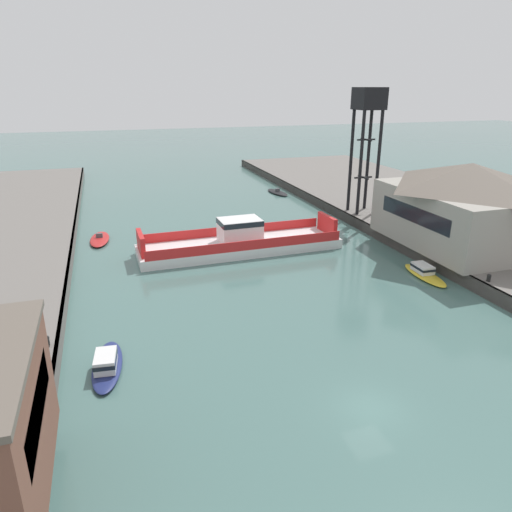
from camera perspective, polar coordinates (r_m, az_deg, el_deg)
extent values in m
plane|color=#476B66|center=(30.57, 13.68, -17.47)|extent=(400.00, 400.00, 0.00)
cube|color=#423D38|center=(44.17, -22.07, -5.13)|extent=(0.30, 140.00, 1.37)
cube|color=#423D38|center=(54.33, 19.44, -0.17)|extent=(0.30, 140.00, 1.37)
cube|color=silver|center=(55.21, -1.93, 1.16)|extent=(23.65, 6.76, 1.10)
cube|color=red|center=(57.66, -2.85, 3.11)|extent=(22.57, 0.65, 1.10)
cube|color=red|center=(52.11, -0.95, 1.29)|extent=(22.57, 0.65, 1.10)
cube|color=silver|center=(54.62, -1.96, 3.09)|extent=(4.78, 3.52, 2.78)
cube|color=black|center=(54.33, -1.97, 4.14)|extent=(4.82, 3.56, 0.60)
cube|color=red|center=(58.87, 8.59, 3.82)|extent=(0.60, 4.36, 2.20)
cube|color=red|center=(52.66, -13.73, 1.54)|extent=(0.60, 4.36, 2.20)
ellipsoid|color=red|center=(61.97, -18.36, 1.94)|extent=(2.79, 6.60, 0.49)
cube|color=#4C4C51|center=(61.83, -18.41, 2.38)|extent=(0.82, 0.47, 0.50)
ellipsoid|color=navy|center=(34.68, -17.51, -12.53)|extent=(2.65, 6.76, 0.42)
cube|color=silver|center=(33.91, -17.71, -11.99)|extent=(1.61, 2.44, 0.96)
cube|color=black|center=(33.85, -17.73, -11.81)|extent=(1.66, 2.51, 0.29)
ellipsoid|color=black|center=(85.66, 2.61, 7.69)|extent=(2.89, 6.70, 0.40)
cube|color=#4C4C51|center=(85.57, 2.61, 7.99)|extent=(0.78, 0.49, 0.50)
ellipsoid|color=yellow|center=(50.83, 19.72, -2.19)|extent=(2.31, 6.61, 0.35)
cube|color=silver|center=(51.00, 19.49, -1.39)|extent=(1.51, 2.35, 0.80)
cube|color=black|center=(50.97, 19.50, -1.29)|extent=(1.56, 2.41, 0.24)
cube|color=black|center=(23.13, -24.88, -16.21)|extent=(0.08, 7.16, 1.79)
cube|color=gray|center=(57.98, 23.93, 4.41)|extent=(13.63, 16.81, 6.23)
pyramid|color=#60564C|center=(57.07, 24.56, 8.77)|extent=(13.63, 16.81, 2.80)
cube|color=black|center=(53.59, 18.56, 4.77)|extent=(0.08, 11.77, 1.74)
cylinder|color=black|center=(68.39, 11.38, 11.14)|extent=(0.44, 0.44, 13.89)
cylinder|color=black|center=(69.73, 13.37, 11.16)|extent=(0.44, 0.44, 13.89)
cylinder|color=black|center=(66.07, 12.52, 10.76)|extent=(0.44, 0.44, 13.89)
cylinder|color=black|center=(67.45, 14.55, 10.78)|extent=(0.44, 0.44, 13.89)
cube|color=black|center=(68.23, 12.82, 9.24)|extent=(2.70, 0.20, 0.20)
cube|color=black|center=(68.23, 12.82, 9.24)|extent=(0.20, 2.70, 0.20)
cube|color=black|center=(67.51, 13.16, 13.53)|extent=(2.70, 0.20, 0.20)
cube|color=black|center=(67.51, 13.16, 13.53)|extent=(0.20, 2.70, 0.20)
cube|color=black|center=(67.18, 13.53, 18.01)|extent=(3.51, 3.51, 2.82)
cylinder|color=black|center=(28.63, -25.42, -17.85)|extent=(0.28, 0.28, 0.55)
sphere|color=black|center=(28.47, -25.51, -17.40)|extent=(0.32, 0.32, 0.32)
cylinder|color=black|center=(35.81, -23.93, -9.65)|extent=(0.28, 0.28, 0.55)
sphere|color=black|center=(35.68, -23.99, -9.26)|extent=(0.32, 0.32, 0.32)
cylinder|color=black|center=(48.13, 26.33, -2.48)|extent=(0.28, 0.28, 0.55)
sphere|color=black|center=(48.04, 26.38, -2.17)|extent=(0.32, 0.32, 0.32)
cylinder|color=black|center=(36.09, -23.88, -9.41)|extent=(0.28, 0.28, 0.55)
sphere|color=black|center=(35.96, -23.94, -9.02)|extent=(0.32, 0.32, 0.32)
cylinder|color=black|center=(48.21, 26.24, -2.43)|extent=(0.28, 0.28, 0.55)
sphere|color=black|center=(48.11, 26.29, -2.13)|extent=(0.32, 0.32, 0.32)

